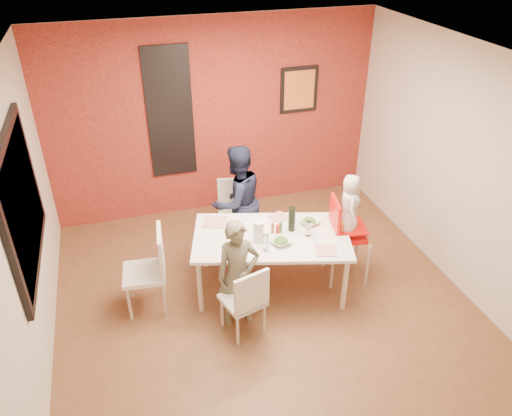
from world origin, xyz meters
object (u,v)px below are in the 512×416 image
object	(u,v)px
high_chair	(344,232)
toddler	(349,205)
wine_bottle	(292,219)
paper_towel_roll	(258,232)
chair_far	(234,208)
chair_near	(246,299)
dining_table	(271,240)
chair_left	(152,266)
child_near	(238,274)
child_far	(237,201)

from	to	relation	value
high_chair	toddler	xyz separation A→B (m)	(0.03, -0.01, 0.35)
wine_bottle	paper_towel_roll	distance (m)	0.43
chair_far	paper_towel_roll	size ratio (longest dim) A/B	3.46
chair_near	dining_table	bearing A→B (deg)	-142.05
chair_near	high_chair	size ratio (longest dim) A/B	0.79
chair_left	child_near	distance (m)	0.96
chair_near	chair_left	size ratio (longest dim) A/B	0.87
chair_near	child_far	world-z (taller)	child_far
chair_near	wine_bottle	bearing A→B (deg)	-152.33
wine_bottle	toddler	bearing A→B (deg)	-9.92
child_far	paper_towel_roll	world-z (taller)	child_far
chair_left	child_near	world-z (taller)	child_near
dining_table	chair_left	size ratio (longest dim) A/B	1.98
chair_far	toddler	xyz separation A→B (m)	(1.04, -1.12, 0.51)
high_chair	child_far	bearing A→B (deg)	60.12
child_far	paper_towel_roll	xyz separation A→B (m)	(0.00, -0.87, 0.11)
chair_left	wine_bottle	distance (m)	1.60
chair_near	child_far	distance (m)	1.51
high_chair	child_far	size ratio (longest dim) A/B	0.73
dining_table	paper_towel_roll	xyz separation A→B (m)	(-0.17, -0.06, 0.19)
dining_table	high_chair	xyz separation A→B (m)	(0.85, -0.06, -0.01)
chair_left	paper_towel_roll	distance (m)	1.20
chair_left	high_chair	xyz separation A→B (m)	(2.17, -0.13, 0.10)
chair_left	wine_bottle	xyz separation A→B (m)	(1.57, -0.03, 0.32)
chair_far	chair_left	size ratio (longest dim) A/B	0.90
dining_table	child_near	distance (m)	0.65
dining_table	child_near	size ratio (longest dim) A/B	1.56
chair_left	high_chair	bearing A→B (deg)	92.69
chair_left	dining_table	bearing A→B (deg)	93.29
dining_table	paper_towel_roll	bearing A→B (deg)	-159.35
child_near	toddler	world-z (taller)	toddler
chair_near	wine_bottle	size ratio (longest dim) A/B	2.84
wine_bottle	paper_towel_roll	world-z (taller)	wine_bottle
dining_table	chair_near	world-z (taller)	chair_near
dining_table	paper_towel_roll	size ratio (longest dim) A/B	7.60
chair_far	child_far	distance (m)	0.34
paper_towel_roll	child_far	bearing A→B (deg)	90.19
toddler	chair_far	bearing A→B (deg)	58.00
chair_left	child_far	size ratio (longest dim) A/B	0.66
chair_near	high_chair	world-z (taller)	high_chair
chair_near	chair_far	distance (m)	1.72
chair_near	child_near	size ratio (longest dim) A/B	0.69
chair_far	chair_left	bearing A→B (deg)	-128.86
child_far	paper_towel_roll	size ratio (longest dim) A/B	5.81
chair_far	child_near	xyz separation A→B (m)	(-0.34, -1.46, 0.13)
chair_far	child_far	size ratio (longest dim) A/B	0.60
chair_far	child_near	bearing A→B (deg)	-91.94
toddler	child_far	bearing A→B (deg)	65.17
chair_left	toddler	world-z (taller)	toddler
chair_left	high_chair	world-z (taller)	high_chair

